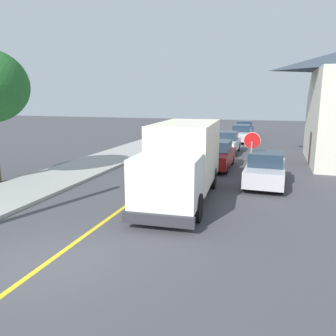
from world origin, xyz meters
name	(u,v)px	position (x,y,z in m)	size (l,w,h in m)	color
ground_plane	(45,264)	(0.00, 0.00, 0.00)	(120.00, 120.00, 0.00)	#424247
centre_line_yellow	(165,178)	(0.00, 10.00, 0.00)	(0.16, 56.00, 0.01)	gold
box_truck	(183,158)	(1.88, 6.73, 1.77)	(2.82, 7.31, 3.20)	#F2EDCC
parked_car_near	(216,155)	(2.22, 13.45, 0.79)	(1.81, 4.40, 1.67)	maroon
parked_car_mid	(226,143)	(1.99, 19.34, 0.79)	(1.86, 4.42, 1.67)	silver
parked_car_far	(241,134)	(2.47, 26.38, 0.79)	(1.91, 4.44, 1.67)	#B7B7BC
parked_car_furthest	(244,129)	(2.26, 32.20, 0.79)	(1.80, 4.40, 1.67)	#2D4793
parked_van_across	(265,169)	(5.20, 10.12, 0.79)	(1.90, 4.44, 1.67)	#B7B7BC
stop_sign	(252,149)	(4.51, 9.65, 1.86)	(0.80, 0.10, 2.65)	gray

